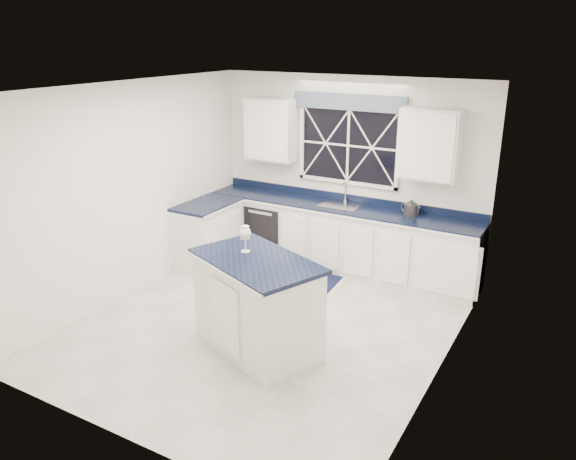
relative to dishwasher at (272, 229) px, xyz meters
The scene contains 13 objects.
ground 2.28m from the dishwasher, 60.57° to the right, with size 4.50×4.50×0.00m, color #B8B8B3.
back_wall 1.48m from the dishwasher, 15.26° to the left, with size 4.00×0.10×2.70m, color silver.
base_cabinets 0.79m from the dishwasher, 12.13° to the right, with size 3.99×1.60×0.90m.
countertop 1.21m from the dishwasher, ahead, with size 3.98×0.64×0.04m, color black.
dishwasher is the anchor object (origin of this frame).
window 1.81m from the dishwasher, 12.95° to the left, with size 1.65×0.09×1.26m.
upper_cabinets 1.86m from the dishwasher, ahead, with size 3.10×0.34×0.90m.
faucet 1.31m from the dishwasher, 10.02° to the left, with size 0.05×0.20×0.30m.
island 2.74m from the dishwasher, 62.16° to the right, with size 1.61×1.31×1.04m.
rug 1.04m from the dishwasher, 40.02° to the right, with size 1.44×0.94×0.02m.
kettle 2.20m from the dishwasher, ahead, with size 0.30×0.24×0.22m.
wine_glass 2.67m from the dishwasher, 65.11° to the right, with size 0.12×0.12×0.29m.
soap_bottle 2.24m from the dishwasher, ahead, with size 0.08×0.08×0.18m, color silver.
Camera 1 is at (3.09, -4.95, 3.23)m, focal length 35.00 mm.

